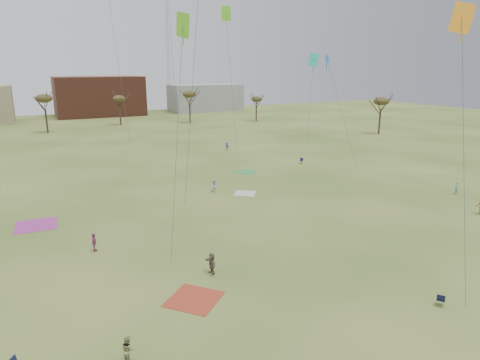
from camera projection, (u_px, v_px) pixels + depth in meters
name	position (u px, v px, depth m)	size (l,w,h in m)	color
ground	(323.00, 304.00, 27.35)	(260.00, 260.00, 0.00)	#3B5B1C
spectator_fore_b	(128.00, 350.00, 21.77)	(0.76, 0.59, 1.56)	#908A5B
spectator_fore_c	(212.00, 263.00, 31.20)	(1.52, 0.48, 1.64)	brown
flyer_mid_c	(456.00, 188.00, 50.76)	(0.56, 0.37, 1.54)	#66A6AA
spectator_mid_d	(94.00, 242.00, 34.98)	(0.93, 0.39, 1.59)	#A14377
spectator_mid_e	(214.00, 186.00, 51.44)	(0.80, 0.62, 1.64)	silver
flyer_far_c	(227.00, 146.00, 77.44)	(0.93, 0.53, 1.44)	#292095
blanket_red	(194.00, 299.00, 27.92)	(3.20, 3.20, 0.03)	#A93921
blanket_cream	(245.00, 193.00, 51.17)	(2.49, 2.49, 0.03)	beige
blanket_plum	(36.00, 225.00, 40.91)	(3.74, 3.74, 0.03)	#A7338E
blanket_olive	(247.00, 172.00, 61.62)	(2.67, 2.67, 0.03)	#379952
camp_chair_center	(440.00, 302.00, 27.14)	(0.73, 0.72, 0.87)	#141737
camp_chair_right	(301.00, 162.00, 66.91)	(0.74, 0.73, 0.87)	#15183A
kites_aloft	(176.00, 9.00, 48.59)	(61.08, 75.32, 27.53)	red
tree_line	(92.00, 103.00, 92.41)	(117.44, 49.32, 8.91)	#3A2B1E
building_brick	(99.00, 96.00, 131.32)	(26.00, 16.00, 12.00)	brown
building_grey	(205.00, 98.00, 145.22)	(24.00, 12.00, 9.00)	gray
radio_tower	(169.00, 54.00, 143.04)	(1.51, 1.72, 41.00)	#9EA3A8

